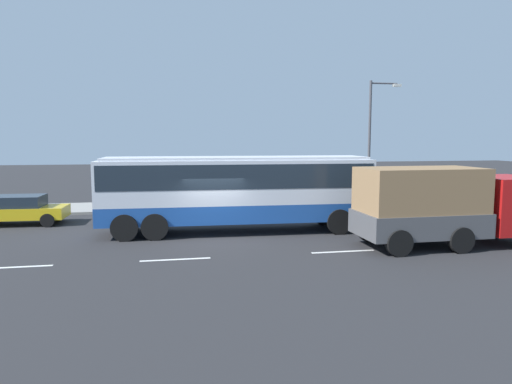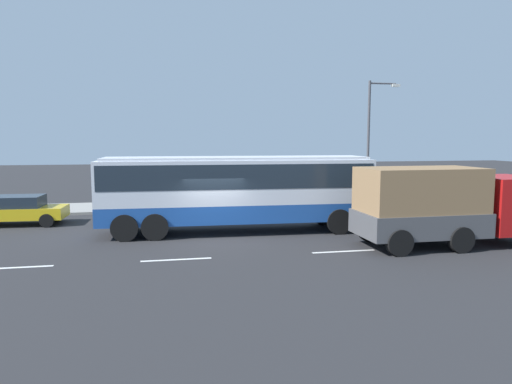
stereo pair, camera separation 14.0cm
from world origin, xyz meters
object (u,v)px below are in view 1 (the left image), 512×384
Objects in this scene: coach_bus at (237,186)px; pedestrian_near_curb at (203,189)px; car_yellow_taxi at (20,209)px; cargo_truck at (445,204)px; street_lamp at (373,133)px; pedestrian_at_crossing at (198,189)px.

coach_bus reaches higher than pedestrian_near_curb.
pedestrian_near_curb is at bearing 27.96° from car_yellow_taxi.
pedestrian_near_curb is (-8.36, 12.19, -0.55)m from cargo_truck.
car_yellow_taxi is at bearing -171.19° from street_lamp.
coach_bus is 11.81m from street_lamp.
coach_bus is 7.26× the size of pedestrian_near_curb.
coach_bus is at bearing -17.85° from car_yellow_taxi.
cargo_truck is 14.79m from pedestrian_near_curb.
pedestrian_near_curb is 0.22× the size of street_lamp.
car_yellow_taxi is (-17.44, 7.87, -0.89)m from cargo_truck.
pedestrian_near_curb is 0.96× the size of pedestrian_at_crossing.
pedestrian_near_curb is (-0.90, 8.03, -0.98)m from coach_bus.
coach_bus is 1.60× the size of street_lamp.
cargo_truck is 11.41m from street_lamp.
pedestrian_at_crossing is 11.17m from street_lamp.
pedestrian_near_curb is at bearing 98.39° from coach_bus.
car_yellow_taxi is 9.59m from pedestrian_at_crossing.
car_yellow_taxi is 0.57× the size of street_lamp.
pedestrian_near_curb is 0.56m from pedestrian_at_crossing.
car_yellow_taxi is 19.98m from street_lamp.
pedestrian_at_crossing is (8.77, 3.85, 0.38)m from car_yellow_taxi.
street_lamp reaches higher than coach_bus.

